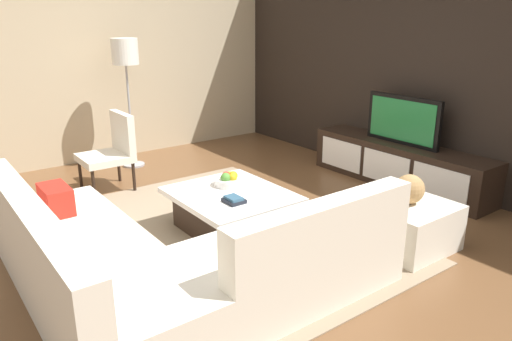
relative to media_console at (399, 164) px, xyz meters
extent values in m
plane|color=brown|center=(0.00, -2.40, -0.25)|extent=(14.00, 14.00, 0.00)
cube|color=black|center=(0.00, 0.30, 1.15)|extent=(6.40, 0.12, 2.80)
cube|color=#C6B28E|center=(-3.20, -2.20, 1.15)|extent=(0.12, 5.20, 2.80)
cube|color=gray|center=(-0.10, -2.40, -0.24)|extent=(3.23, 2.42, 0.01)
cube|color=black|center=(0.00, 0.00, 0.00)|extent=(2.26, 0.48, 0.50)
cube|color=white|center=(-0.69, -0.24, 0.00)|extent=(0.64, 0.01, 0.35)
cube|color=white|center=(0.00, -0.24, 0.00)|extent=(0.64, 0.01, 0.35)
cube|color=white|center=(0.69, -0.24, 0.00)|extent=(0.64, 0.01, 0.35)
cube|color=black|center=(0.00, 0.00, 0.53)|extent=(0.96, 0.05, 0.55)
cube|color=#1E7238|center=(0.00, -0.03, 0.53)|extent=(0.86, 0.01, 0.46)
cube|color=silver|center=(0.20, -3.70, -0.05)|extent=(2.40, 0.85, 0.40)
cube|color=silver|center=(0.20, -4.03, 0.34)|extent=(2.40, 0.18, 0.38)
cube|color=silver|center=(0.97, -2.51, -0.05)|extent=(0.85, 1.52, 0.40)
cube|color=silver|center=(1.31, -2.51, 0.34)|extent=(0.18, 1.52, 0.38)
cube|color=red|center=(-0.52, -3.70, 0.26)|extent=(0.36, 0.20, 0.22)
cube|color=red|center=(0.97, -2.13, 0.18)|extent=(0.60, 0.44, 0.06)
cube|color=black|center=(-0.10, -2.30, -0.08)|extent=(0.85, 0.75, 0.33)
cube|color=white|center=(-0.10, -2.30, 0.10)|extent=(1.07, 0.94, 0.05)
cylinder|color=black|center=(-2.09, -3.04, -0.06)|extent=(0.04, 0.04, 0.38)
cylinder|color=black|center=(-1.65, -3.04, -0.06)|extent=(0.04, 0.04, 0.38)
cylinder|color=black|center=(-2.09, -2.58, -0.06)|extent=(0.04, 0.04, 0.38)
cylinder|color=black|center=(-1.65, -2.58, -0.06)|extent=(0.04, 0.04, 0.38)
cube|color=silver|center=(-1.87, -2.81, 0.13)|extent=(0.52, 0.54, 0.08)
cube|color=silver|center=(-1.87, -2.58, 0.40)|extent=(0.52, 0.08, 0.45)
cylinder|color=#A5A5AA|center=(-2.58, -2.19, -0.24)|extent=(0.28, 0.28, 0.02)
cylinder|color=#A5A5AA|center=(-2.58, -2.19, 0.42)|extent=(0.03, 0.03, 1.30)
cylinder|color=white|center=(-2.58, -2.19, 1.23)|extent=(0.33, 0.33, 0.32)
cube|color=silver|center=(1.05, -1.26, -0.05)|extent=(0.70, 0.70, 0.40)
cylinder|color=silver|center=(-0.28, -2.20, 0.17)|extent=(0.28, 0.28, 0.07)
sphere|color=gold|center=(-0.23, -2.19, 0.22)|extent=(0.08, 0.08, 0.08)
sphere|color=gold|center=(-0.28, -2.15, 0.22)|extent=(0.08, 0.08, 0.08)
sphere|color=gold|center=(-0.31, -2.17, 0.22)|extent=(0.08, 0.08, 0.08)
sphere|color=#B23326|center=(-0.30, -2.21, 0.22)|extent=(0.09, 0.09, 0.09)
sphere|color=#4C8C33|center=(-0.26, -2.25, 0.22)|extent=(0.10, 0.10, 0.10)
sphere|color=#AD8451|center=(1.05, -1.26, 0.27)|extent=(0.25, 0.25, 0.25)
cube|color=#1E232D|center=(0.11, -2.41, 0.15)|extent=(0.18, 0.15, 0.03)
cube|color=#2D516B|center=(0.12, -2.42, 0.18)|extent=(0.16, 0.11, 0.02)
camera|label=1|loc=(3.33, -4.57, 1.67)|focal=33.97mm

